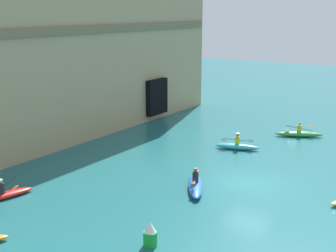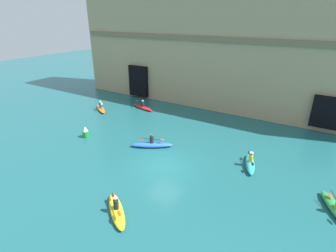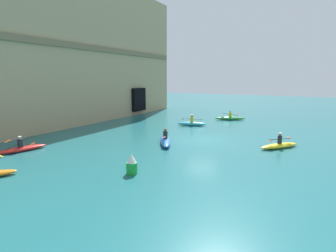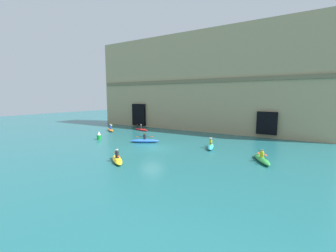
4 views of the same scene
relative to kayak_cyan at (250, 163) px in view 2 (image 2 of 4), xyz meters
name	(u,v)px [view 2 (image 2 of 4)]	position (x,y,z in m)	size (l,w,h in m)	color
ground_plane	(165,166)	(-5.50, -3.32, -0.25)	(120.00, 120.00, 0.00)	#1E6066
cliff_bluff	(228,39)	(-7.10, 12.76, 7.64)	(38.99, 6.04, 15.83)	tan
kayak_cyan	(250,163)	(0.00, 0.00, 0.00)	(1.59, 3.09, 1.17)	#33B2C6
kayak_orange	(101,108)	(-18.64, 3.17, -0.03)	(3.04, 2.32, 1.21)	orange
kayak_yellow	(117,210)	(-5.09, -9.11, -0.04)	(3.03, 2.59, 1.10)	yellow
kayak_blue	(152,144)	(-8.04, -1.37, 0.00)	(3.45, 2.53, 1.21)	blue
kayak_red	(143,107)	(-14.67, 6.21, -0.04)	(3.42, 1.48, 1.06)	red
marker_buoy	(86,132)	(-14.39, -2.96, 0.25)	(0.58, 0.58, 1.09)	green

